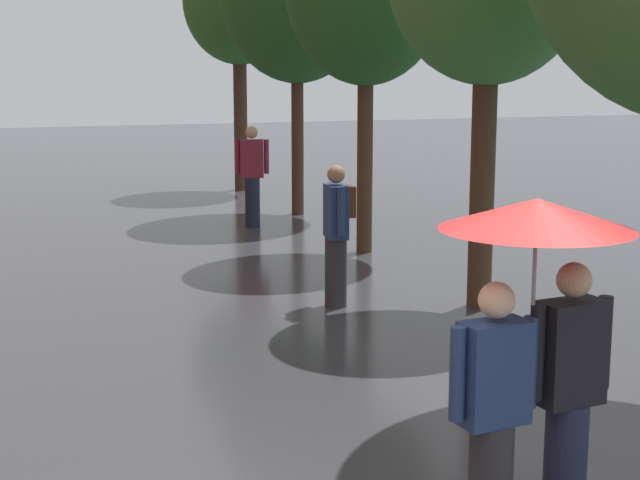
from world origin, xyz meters
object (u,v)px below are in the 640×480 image
at_px(street_tree_4, 239,2).
at_px(pedestrian_walking_midground, 337,232).
at_px(couple_under_umbrella, 534,319).
at_px(pedestrian_walking_far, 252,176).

relative_size(street_tree_4, pedestrian_walking_midground, 3.33).
bearing_deg(street_tree_4, couple_under_umbrella, -98.72).
height_order(couple_under_umbrella, pedestrian_walking_midground, couple_under_umbrella).
bearing_deg(street_tree_4, pedestrian_walking_far, -102.38).
bearing_deg(pedestrian_walking_far, street_tree_4, 77.62).
bearing_deg(pedestrian_walking_far, couple_under_umbrella, -97.13).
xyz_separation_m(street_tree_4, pedestrian_walking_midground, (-1.61, -10.65, -3.24)).
bearing_deg(street_tree_4, pedestrian_walking_midground, -98.62).
relative_size(couple_under_umbrella, pedestrian_walking_far, 1.19).
bearing_deg(couple_under_umbrella, street_tree_4, 81.28).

